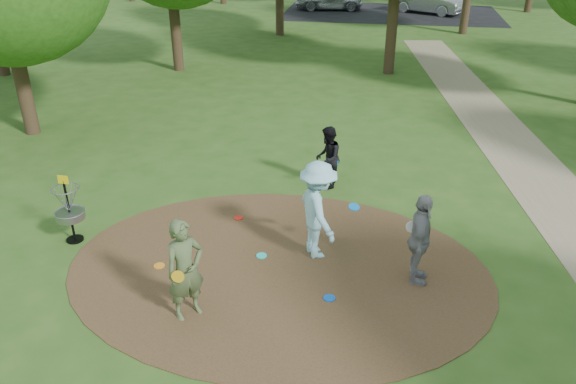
# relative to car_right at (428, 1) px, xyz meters

# --- Properties ---
(ground) EXTENTS (100.00, 100.00, 0.00)m
(ground) POSITION_rel_car_right_xyz_m (-4.37, -30.32, -0.76)
(ground) COLOR #2D5119
(ground) RESTS_ON ground
(dirt_clearing) EXTENTS (8.40, 8.40, 0.02)m
(dirt_clearing) POSITION_rel_car_right_xyz_m (-4.37, -30.32, -0.75)
(dirt_clearing) COLOR #47301C
(dirt_clearing) RESTS_ON ground
(parking_lot) EXTENTS (14.00, 8.00, 0.01)m
(parking_lot) POSITION_rel_car_right_xyz_m (-2.37, -0.32, -0.75)
(parking_lot) COLOR black
(parking_lot) RESTS_ON ground
(player_observer_with_disc) EXTENTS (0.80, 0.81, 1.89)m
(player_observer_with_disc) POSITION_rel_car_right_xyz_m (-5.65, -31.95, 0.19)
(player_observer_with_disc) COLOR #4E6138
(player_observer_with_disc) RESTS_ON ground
(player_throwing_with_disc) EXTENTS (1.52, 1.54, 2.07)m
(player_throwing_with_disc) POSITION_rel_car_right_xyz_m (-3.67, -29.67, 0.28)
(player_throwing_with_disc) COLOR #9BDAE7
(player_throwing_with_disc) RESTS_ON ground
(player_walking_with_disc) EXTENTS (0.61, 0.78, 1.61)m
(player_walking_with_disc) POSITION_rel_car_right_xyz_m (-3.80, -26.54, 0.05)
(player_walking_with_disc) COLOR black
(player_walking_with_disc) RESTS_ON ground
(player_waiting_with_disc) EXTENTS (0.54, 1.10, 1.84)m
(player_waiting_with_disc) POSITION_rel_car_right_xyz_m (-1.70, -30.27, 0.16)
(player_waiting_with_disc) COLOR gray
(player_waiting_with_disc) RESTS_ON ground
(disc_ground_cyan) EXTENTS (0.22, 0.22, 0.02)m
(disc_ground_cyan) POSITION_rel_car_right_xyz_m (-4.77, -29.97, -0.73)
(disc_ground_cyan) COLOR #1BDBCA
(disc_ground_cyan) RESTS_ON dirt_clearing
(disc_ground_blue) EXTENTS (0.22, 0.22, 0.02)m
(disc_ground_blue) POSITION_rel_car_right_xyz_m (-3.26, -31.12, -0.73)
(disc_ground_blue) COLOR blue
(disc_ground_blue) RESTS_ON dirt_clearing
(disc_ground_red) EXTENTS (0.22, 0.22, 0.02)m
(disc_ground_red) POSITION_rel_car_right_xyz_m (-5.62, -28.53, -0.73)
(disc_ground_red) COLOR red
(disc_ground_red) RESTS_ON dirt_clearing
(car_right) EXTENTS (4.82, 3.48, 1.51)m
(car_right) POSITION_rel_car_right_xyz_m (0.00, 0.00, 0.00)
(car_right) COLOR #A7ABAF
(car_right) RESTS_ON ground
(disc_ground_orange) EXTENTS (0.22, 0.22, 0.02)m
(disc_ground_orange) POSITION_rel_car_right_xyz_m (-6.71, -30.67, -0.73)
(disc_ground_orange) COLOR orange
(disc_ground_orange) RESTS_ON dirt_clearing
(disc_golf_basket) EXTENTS (0.63, 0.63, 1.54)m
(disc_golf_basket) POSITION_rel_car_right_xyz_m (-8.87, -30.02, 0.12)
(disc_golf_basket) COLOR black
(disc_golf_basket) RESTS_ON ground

